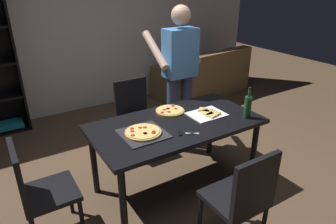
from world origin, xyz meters
TOP-DOWN VIEW (x-y plane):
  - ground_plane at (0.00, 0.00)m, footprint 12.00×12.00m
  - back_wall at (0.00, 2.60)m, footprint 6.40×0.10m
  - dining_table at (0.00, 0.00)m, footprint 1.63×0.86m
  - chair_near_camera at (-0.00, -0.92)m, footprint 0.42×0.42m
  - chair_far_side at (0.00, 0.92)m, footprint 0.42×0.42m
  - chair_left_end at (-1.30, 0.00)m, footprint 0.42×0.42m
  - couch at (1.91, 1.99)m, footprint 1.79×1.04m
  - person_serving_pizza at (0.49, 0.70)m, footprint 0.55×0.54m
  - pepperoni_pizza_on_tray at (-0.38, -0.05)m, footprint 0.38×0.38m
  - pizza_slices_on_towel at (0.37, -0.01)m, footprint 0.36×0.28m
  - wine_bottle at (0.65, -0.28)m, footprint 0.07×0.07m
  - kitchen_scissors at (-0.07, -0.23)m, footprint 0.19×0.15m
  - second_pizza_plain at (0.08, 0.24)m, footprint 0.30×0.30m

SIDE VIEW (x-z plane):
  - ground_plane at x=0.00m, z-range 0.00..0.00m
  - couch at x=1.91m, z-range -0.12..0.73m
  - chair_near_camera at x=0.00m, z-range 0.06..0.96m
  - chair_far_side at x=0.00m, z-range 0.06..0.96m
  - chair_left_end at x=-1.30m, z-range 0.06..0.96m
  - dining_table at x=0.00m, z-range 0.30..1.05m
  - kitchen_scissors at x=-0.07m, z-range 0.75..0.76m
  - pizza_slices_on_towel at x=0.37m, z-range 0.75..0.78m
  - second_pizza_plain at x=0.08m, z-range 0.75..0.78m
  - pepperoni_pizza_on_tray at x=-0.38m, z-range 0.75..0.78m
  - wine_bottle at x=0.65m, z-range 0.71..1.03m
  - person_serving_pizza at x=0.49m, z-range 0.12..1.87m
  - back_wall at x=0.00m, z-range 0.00..2.80m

